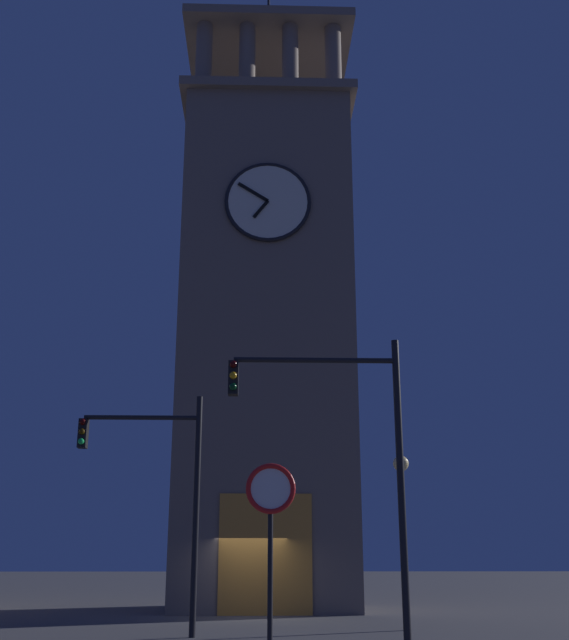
% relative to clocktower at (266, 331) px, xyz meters
% --- Properties ---
extents(ground_plane, '(200.00, 200.00, 0.00)m').
position_rel_clocktower_xyz_m(ground_plane, '(0.51, 3.82, -10.82)').
color(ground_plane, '#424247').
extents(clocktower, '(7.31, 6.82, 27.62)m').
position_rel_clocktower_xyz_m(clocktower, '(0.00, 0.00, 0.00)').
color(clocktower, '#75665B').
rests_on(clocktower, ground_plane).
extents(traffic_signal_near, '(3.80, 0.41, 6.51)m').
position_rel_clocktower_xyz_m(traffic_signal_near, '(-1.64, 14.14, -6.53)').
color(traffic_signal_near, black).
rests_on(traffic_signal_near, ground_plane).
extents(traffic_signal_mid, '(3.16, 0.41, 5.89)m').
position_rel_clocktower_xyz_m(traffic_signal_mid, '(2.79, 10.69, -7.00)').
color(traffic_signal_mid, black).
rests_on(traffic_signal_mid, ground_plane).
extents(street_lamp, '(0.44, 0.44, 4.60)m').
position_rel_clocktower_xyz_m(street_lamp, '(-3.75, 8.87, -7.57)').
color(street_lamp, black).
rests_on(street_lamp, ground_plane).
extents(no_horn_sign, '(0.78, 0.14, 3.25)m').
position_rel_clocktower_xyz_m(no_horn_sign, '(0.07, 18.52, -8.27)').
color(no_horn_sign, black).
rests_on(no_horn_sign, ground_plane).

